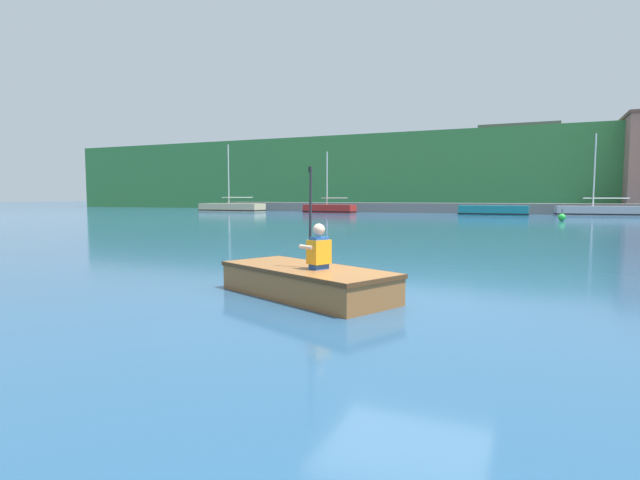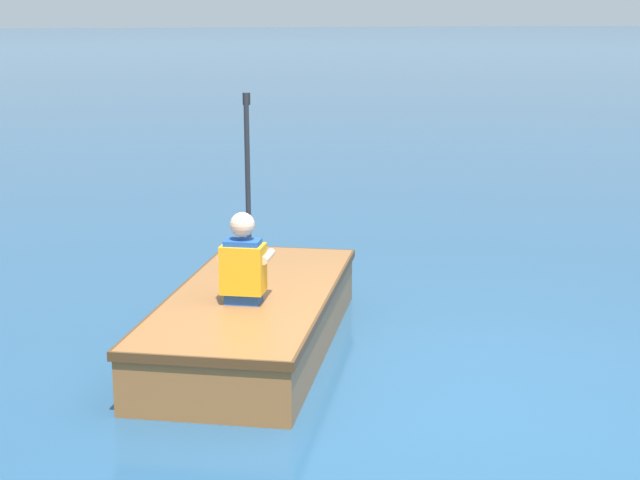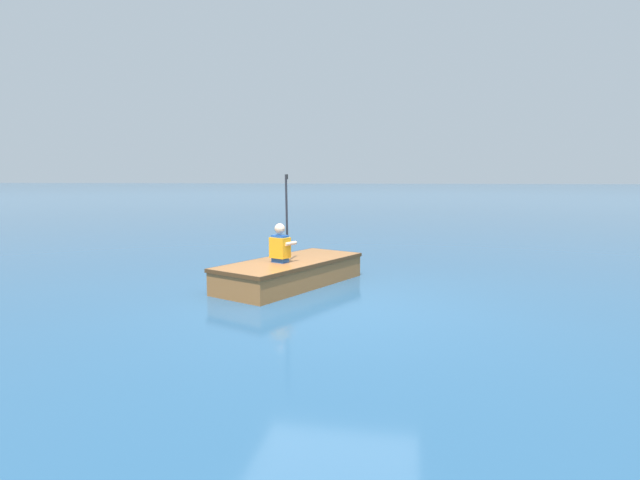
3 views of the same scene
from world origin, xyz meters
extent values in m
plane|color=navy|center=(0.00, 0.00, 0.00)|extent=(300.00, 300.00, 0.00)
cube|color=#935B2D|center=(-1.24, -0.92, 0.21)|extent=(2.92, 2.12, 0.42)
cube|color=#513219|center=(-1.24, -0.92, 0.39)|extent=(2.98, 2.18, 0.06)
cube|color=#513219|center=(-1.24, -0.92, 0.38)|extent=(2.50, 1.79, 0.02)
cone|color=#935B2D|center=(-2.43, -0.37, 0.23)|extent=(0.50, 0.50, 0.38)
cube|color=#935B2D|center=(-1.06, -1.01, 0.37)|extent=(0.58, 1.00, 0.03)
cube|color=#1E4CA5|center=(-1.00, -1.03, 0.64)|extent=(0.25, 0.28, 0.45)
cube|color=orange|center=(-1.00, -1.03, 0.66)|extent=(0.31, 0.35, 0.33)
sphere|color=beige|center=(-1.00, -1.03, 0.97)|extent=(0.17, 0.17, 0.17)
cylinder|color=beige|center=(-1.01, -0.86, 0.73)|extent=(0.26, 0.16, 0.06)
cylinder|color=beige|center=(-1.14, -1.13, 0.73)|extent=(0.26, 0.16, 0.06)
cylinder|color=#232328|center=(-1.16, -0.96, 1.14)|extent=(0.07, 0.06, 1.40)
cylinder|color=black|center=(-1.16, -0.96, 1.80)|extent=(0.05, 0.05, 0.08)
camera|label=1|loc=(1.73, -7.34, 1.42)|focal=28.00mm
camera|label=2|loc=(5.37, -2.26, 2.37)|focal=55.00mm
camera|label=3|loc=(6.74, 1.06, 1.79)|focal=28.00mm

